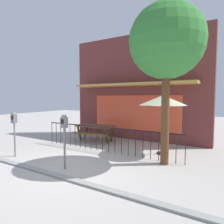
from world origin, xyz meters
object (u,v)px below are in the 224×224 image
(parking_meter_near, at_px, (14,122))
(parking_meter_far, at_px, (64,127))
(picnic_table_left, at_px, (95,128))
(street_tree, at_px, (167,42))
(patio_umbrella, at_px, (163,101))

(parking_meter_near, relative_size, parking_meter_far, 0.99)
(picnic_table_left, relative_size, street_tree, 0.39)
(patio_umbrella, xyz_separation_m, street_tree, (0.41, -1.06, 1.78))
(patio_umbrella, xyz_separation_m, parking_meter_near, (-4.36, -3.02, -0.75))
(parking_meter_far, bearing_deg, picnic_table_left, 112.35)
(parking_meter_near, distance_m, parking_meter_far, 2.40)
(picnic_table_left, bearing_deg, parking_meter_near, -105.13)
(parking_meter_far, bearing_deg, street_tree, 39.44)
(parking_meter_near, distance_m, street_tree, 5.75)
(patio_umbrella, bearing_deg, picnic_table_left, 171.48)
(picnic_table_left, height_order, patio_umbrella, patio_umbrella)
(street_tree, bearing_deg, patio_umbrella, 111.36)
(parking_meter_near, bearing_deg, parking_meter_far, 0.27)
(patio_umbrella, relative_size, street_tree, 0.44)
(parking_meter_far, bearing_deg, patio_umbrella, 56.94)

